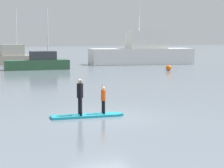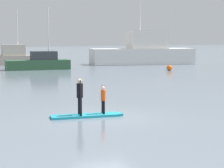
% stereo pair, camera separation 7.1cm
% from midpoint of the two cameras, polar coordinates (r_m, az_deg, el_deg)
% --- Properties ---
extents(ground_plane, '(240.00, 240.00, 0.00)m').
position_cam_midpoint_polar(ground_plane, '(18.01, -1.10, -4.37)').
color(ground_plane, slate).
extents(paddleboard_near, '(3.10, 1.13, 0.10)m').
position_cam_midpoint_polar(paddleboard_near, '(17.96, -3.48, -4.25)').
color(paddleboard_near, '#1E9EB2').
rests_on(paddleboard_near, ground).
extents(paddler_adult, '(0.31, 0.48, 1.52)m').
position_cam_midpoint_polar(paddler_adult, '(17.75, -4.41, -1.39)').
color(paddler_adult, black).
rests_on(paddler_adult, paddleboard_near).
extents(paddler_child_solo, '(0.23, 0.40, 1.19)m').
position_cam_midpoint_polar(paddler_child_solo, '(18.03, -1.28, -1.93)').
color(paddler_child_solo, black).
rests_on(paddler_child_solo, paddleboard_near).
extents(fishing_boat_white_large, '(12.86, 6.12, 11.88)m').
position_cam_midpoint_polar(fishing_boat_white_large, '(51.94, 4.03, 4.30)').
color(fishing_boat_white_large, silver).
rests_on(fishing_boat_white_large, ground).
extents(fishing_boat_green_midground, '(6.69, 2.16, 6.70)m').
position_cam_midpoint_polar(fishing_boat_green_midground, '(52.01, -13.52, 3.49)').
color(fishing_boat_green_midground, '#9E9384').
rests_on(fishing_boat_green_midground, ground).
extents(motor_boat_small_navy, '(6.58, 2.68, 6.28)m').
position_cam_midpoint_polar(motor_boat_small_navy, '(43.92, -9.86, 2.85)').
color(motor_boat_small_navy, '#2D5638').
rests_on(motor_boat_small_navy, ground).
extents(mooring_buoy_mid, '(0.57, 0.57, 0.57)m').
position_cam_midpoint_polar(mooring_buoy_mid, '(42.24, 7.52, 2.16)').
color(mooring_buoy_mid, orange).
rests_on(mooring_buoy_mid, ground).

